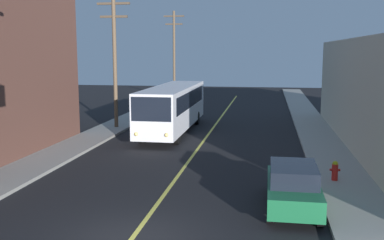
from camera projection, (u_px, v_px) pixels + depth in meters
name	position (u px, v px, depth m)	size (l,w,h in m)	color
ground_plane	(131.00, 240.00, 13.63)	(120.00, 120.00, 0.00)	black
sidewalk_left	(57.00, 154.00, 24.56)	(2.50, 90.00, 0.15)	gray
sidewalk_right	(335.00, 166.00, 22.18)	(2.50, 90.00, 0.15)	gray
lane_stripe_center	(203.00, 142.00, 28.26)	(0.16, 60.00, 0.01)	#D8CC4C
city_bus	(173.00, 106.00, 31.62)	(2.59, 12.16, 3.20)	silver
parked_car_green	(293.00, 186.00, 16.15)	(1.83, 4.40, 1.62)	#196038
utility_pole_mid	(115.00, 55.00, 32.35)	(2.40, 0.28, 9.38)	brown
utility_pole_far	(174.00, 51.00, 52.67)	(2.40, 0.28, 10.06)	brown
fire_hydrant	(335.00, 170.00, 19.34)	(0.44, 0.26, 0.84)	red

